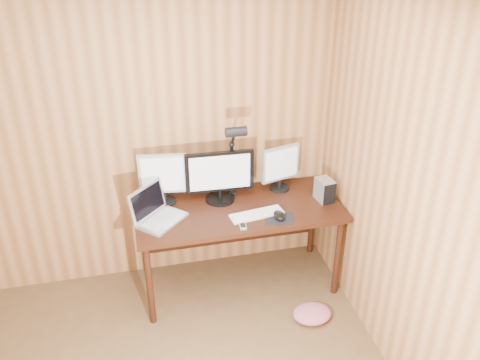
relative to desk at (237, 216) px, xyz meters
name	(u,v)px	position (x,y,z in m)	size (l,w,h in m)	color
room_shell	(109,332)	(-0.93, -1.70, 0.62)	(4.00, 4.00, 4.00)	brown
desk	(237,216)	(0.00, 0.00, 0.00)	(1.60, 0.70, 0.75)	black
monitor_center	(220,176)	(-0.12, 0.07, 0.34)	(0.54, 0.23, 0.42)	black
monitor_left	(163,177)	(-0.55, 0.13, 0.35)	(0.37, 0.17, 0.42)	black
monitor_right	(280,167)	(0.40, 0.14, 0.32)	(0.33, 0.16, 0.38)	black
laptop	(155,212)	(-0.64, -0.09, 0.18)	(0.44, 0.44, 0.25)	silver
keyboard	(257,214)	(0.11, -0.21, 0.13)	(0.43, 0.18, 0.02)	silver
mousepad	(279,218)	(0.26, -0.29, 0.12)	(0.21, 0.17, 0.00)	black
mouse	(279,216)	(0.26, -0.29, 0.15)	(0.08, 0.12, 0.04)	black
hard_drive	(325,190)	(0.69, -0.11, 0.21)	(0.13, 0.18, 0.18)	silver
phone	(243,226)	(-0.03, -0.34, 0.13)	(0.06, 0.10, 0.01)	silver
speaker	(318,188)	(0.67, -0.02, 0.18)	(0.05, 0.05, 0.12)	black
desk_lamp	(234,150)	(0.00, 0.07, 0.55)	(0.16, 0.23, 0.69)	black
fabric_pile	(312,314)	(0.46, -0.61, -0.58)	(0.30, 0.25, 0.10)	#B15565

